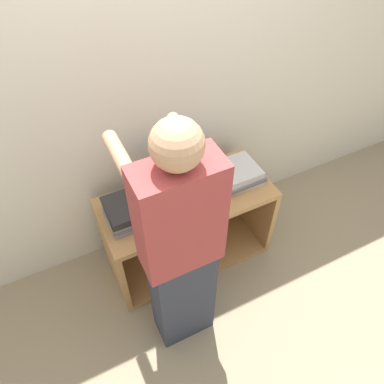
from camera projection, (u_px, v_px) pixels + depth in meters
name	position (u px, v px, depth m)	size (l,w,h in m)	color
ground_plane	(203.00, 279.00, 2.73)	(12.00, 12.00, 0.00)	gray
wall_back	(159.00, 93.00, 2.23)	(8.00, 0.05, 2.40)	beige
cart	(183.00, 221.00, 2.69)	(1.14, 0.51, 0.64)	#A87A47
laptop_open	(183.00, 186.00, 2.42)	(0.32, 0.35, 0.26)	#333338
laptop_stack_left	(133.00, 209.00, 2.27)	(0.35, 0.27, 0.13)	gray
laptop_stack_right	(235.00, 174.00, 2.49)	(0.35, 0.27, 0.10)	#B7B7BC
person	(180.00, 252.00, 1.90)	(0.40, 0.53, 1.65)	#2D3342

